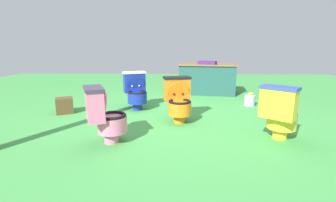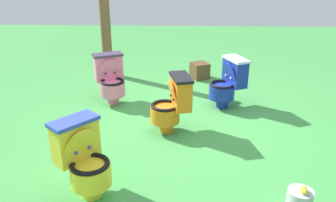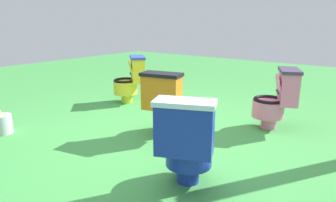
{
  "view_description": "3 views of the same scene",
  "coord_description": "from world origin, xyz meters",
  "px_view_note": "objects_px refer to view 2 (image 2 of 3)",
  "views": [
    {
      "loc": [
        0.13,
        -3.91,
        1.18
      ],
      "look_at": [
        0.03,
        -0.08,
        0.32
      ],
      "focal_mm": 25.38,
      "sensor_mm": 36.0,
      "label": 1
    },
    {
      "loc": [
        4.2,
        -0.09,
        2.07
      ],
      "look_at": [
        0.21,
        -0.23,
        0.41
      ],
      "focal_mm": 37.58,
      "sensor_mm": 36.0,
      "label": 2
    },
    {
      "loc": [
        -1.78,
        2.38,
        1.26
      ],
      "look_at": [
        0.13,
        -0.12,
        0.41
      ],
      "focal_mm": 32.06,
      "sensor_mm": 36.0,
      "label": 3
    }
  ],
  "objects_px": {
    "wooden_post": "(105,20)",
    "small_crate": "(200,71)",
    "toilet_blue": "(228,82)",
    "toilet_yellow": "(84,158)",
    "toilet_pink": "(111,78)",
    "lemon_bucket": "(299,201)",
    "toilet_orange": "(172,104)"
  },
  "relations": [
    {
      "from": "lemon_bucket",
      "to": "toilet_blue",
      "type": "bearing_deg",
      "value": -171.6
    },
    {
      "from": "wooden_post",
      "to": "small_crate",
      "type": "relative_size",
      "value": 6.91
    },
    {
      "from": "toilet_orange",
      "to": "lemon_bucket",
      "type": "bearing_deg",
      "value": -156.43
    },
    {
      "from": "toilet_blue",
      "to": "toilet_yellow",
      "type": "distance_m",
      "value": 2.62
    },
    {
      "from": "toilet_orange",
      "to": "toilet_pink",
      "type": "xyz_separation_m",
      "value": [
        -0.93,
        -0.94,
        0.0
      ]
    },
    {
      "from": "toilet_yellow",
      "to": "toilet_pink",
      "type": "bearing_deg",
      "value": -133.82
    },
    {
      "from": "toilet_pink",
      "to": "small_crate",
      "type": "height_order",
      "value": "toilet_pink"
    },
    {
      "from": "toilet_yellow",
      "to": "wooden_post",
      "type": "distance_m",
      "value": 3.64
    },
    {
      "from": "toilet_orange",
      "to": "lemon_bucket",
      "type": "xyz_separation_m",
      "value": [
        1.5,
        1.13,
        -0.26
      ]
    },
    {
      "from": "toilet_orange",
      "to": "toilet_pink",
      "type": "distance_m",
      "value": 1.32
    },
    {
      "from": "toilet_yellow",
      "to": "small_crate",
      "type": "distance_m",
      "value": 3.6
    },
    {
      "from": "small_crate",
      "to": "lemon_bucket",
      "type": "bearing_deg",
      "value": 10.67
    },
    {
      "from": "toilet_pink",
      "to": "small_crate",
      "type": "xyz_separation_m",
      "value": [
        -1.16,
        1.39,
        -0.23
      ]
    },
    {
      "from": "toilet_blue",
      "to": "lemon_bucket",
      "type": "relative_size",
      "value": 2.63
    },
    {
      "from": "toilet_yellow",
      "to": "wooden_post",
      "type": "height_order",
      "value": "wooden_post"
    },
    {
      "from": "toilet_pink",
      "to": "wooden_post",
      "type": "bearing_deg",
      "value": -101.41
    },
    {
      "from": "toilet_yellow",
      "to": "lemon_bucket",
      "type": "height_order",
      "value": "toilet_yellow"
    },
    {
      "from": "wooden_post",
      "to": "small_crate",
      "type": "bearing_deg",
      "value": 84.15
    },
    {
      "from": "toilet_yellow",
      "to": "small_crate",
      "type": "height_order",
      "value": "toilet_yellow"
    },
    {
      "from": "lemon_bucket",
      "to": "toilet_yellow",
      "type": "bearing_deg",
      "value": -96.41
    },
    {
      "from": "toilet_yellow",
      "to": "toilet_orange",
      "type": "xyz_separation_m",
      "value": [
        -1.29,
        0.78,
        0.0
      ]
    },
    {
      "from": "toilet_yellow",
      "to": "wooden_post",
      "type": "bearing_deg",
      "value": -130.55
    },
    {
      "from": "toilet_orange",
      "to": "lemon_bucket",
      "type": "distance_m",
      "value": 1.9
    },
    {
      "from": "toilet_blue",
      "to": "toilet_pink",
      "type": "xyz_separation_m",
      "value": [
        -0.12,
        -1.73,
        0.0
      ]
    },
    {
      "from": "toilet_orange",
      "to": "lemon_bucket",
      "type": "relative_size",
      "value": 2.63
    },
    {
      "from": "toilet_pink",
      "to": "wooden_post",
      "type": "xyz_separation_m",
      "value": [
        -1.33,
        -0.3,
        0.64
      ]
    },
    {
      "from": "lemon_bucket",
      "to": "wooden_post",
      "type": "bearing_deg",
      "value": -147.78
    },
    {
      "from": "wooden_post",
      "to": "toilet_blue",
      "type": "bearing_deg",
      "value": 54.49
    },
    {
      "from": "toilet_orange",
      "to": "wooden_post",
      "type": "distance_m",
      "value": 2.66
    },
    {
      "from": "toilet_orange",
      "to": "toilet_yellow",
      "type": "bearing_deg",
      "value": 135.71
    },
    {
      "from": "toilet_blue",
      "to": "lemon_bucket",
      "type": "height_order",
      "value": "toilet_blue"
    },
    {
      "from": "toilet_yellow",
      "to": "small_crate",
      "type": "relative_size",
      "value": 2.47
    }
  ]
}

